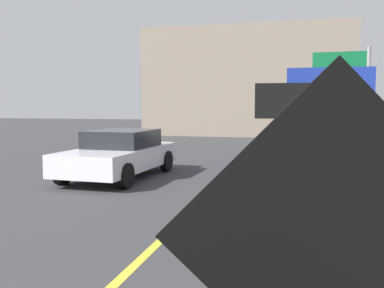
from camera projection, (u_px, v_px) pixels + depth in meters
lane_center_stripe at (153, 248)px, 6.39m from camera, size 0.14×36.00×0.01m
roadwork_sign at (333, 246)px, 1.98m from camera, size 1.59×0.42×2.33m
arrow_board_trailer at (284, 166)px, 11.68m from camera, size 1.60×1.88×2.70m
box_truck at (322, 115)px, 15.76m from camera, size 2.81×6.92×3.21m
pickup_car at (120, 154)px, 12.60m from camera, size 2.21×4.61×1.38m
highway_guide_sign at (351, 79)px, 21.72m from camera, size 2.79×0.18×5.00m
far_building_block at (249, 83)px, 31.17m from camera, size 14.14×6.65×7.38m
traffic_cone_near_sign at (246, 286)px, 4.18m from camera, size 0.36×0.36×0.74m
traffic_cone_mid_lane at (273, 214)px, 7.08m from camera, size 0.36×0.36×0.68m
traffic_cone_far_lane at (271, 179)px, 10.14m from camera, size 0.36×0.36×0.76m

